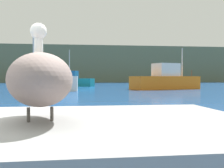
{
  "coord_description": "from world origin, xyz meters",
  "views": [
    {
      "loc": [
        1.06,
        -2.95,
        1.27
      ],
      "look_at": [
        3.87,
        18.88,
        0.73
      ],
      "focal_mm": 42.79,
      "sensor_mm": 36.0,
      "label": 1
    }
  ],
  "objects_px": {
    "fishing_boat_teal": "(77,81)",
    "fishing_boat_white": "(50,80)",
    "pelican": "(40,78)",
    "fishing_boat_orange": "(165,80)"
  },
  "relations": [
    {
      "from": "fishing_boat_white",
      "to": "fishing_boat_orange",
      "type": "relative_size",
      "value": 0.68
    },
    {
      "from": "pelican",
      "to": "fishing_boat_white",
      "type": "distance_m",
      "value": 23.08
    },
    {
      "from": "fishing_boat_teal",
      "to": "fishing_boat_orange",
      "type": "bearing_deg",
      "value": 159.11
    },
    {
      "from": "fishing_boat_orange",
      "to": "fishing_boat_white",
      "type": "bearing_deg",
      "value": 174.77
    },
    {
      "from": "fishing_boat_white",
      "to": "fishing_boat_orange",
      "type": "xyz_separation_m",
      "value": [
        12.0,
        2.49,
        -0.06
      ]
    },
    {
      "from": "pelican",
      "to": "fishing_boat_white",
      "type": "bearing_deg",
      "value": -3.85
    },
    {
      "from": "pelican",
      "to": "fishing_boat_orange",
      "type": "height_order",
      "value": "fishing_boat_orange"
    },
    {
      "from": "pelican",
      "to": "fishing_boat_orange",
      "type": "bearing_deg",
      "value": -30.4
    },
    {
      "from": "fishing_boat_white",
      "to": "fishing_boat_orange",
      "type": "distance_m",
      "value": 12.25
    },
    {
      "from": "fishing_boat_teal",
      "to": "fishing_boat_white",
      "type": "xyz_separation_m",
      "value": [
        -2.47,
        -13.48,
        0.27
      ]
    }
  ]
}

